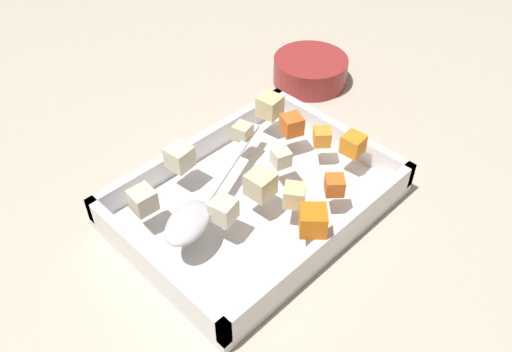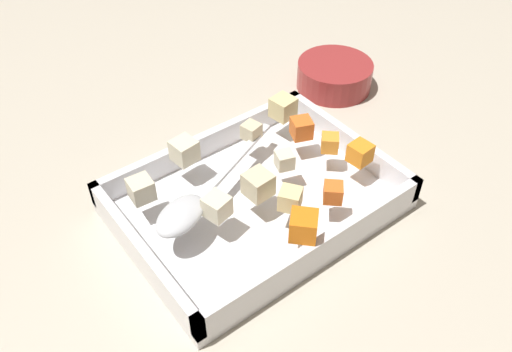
% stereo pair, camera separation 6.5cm
% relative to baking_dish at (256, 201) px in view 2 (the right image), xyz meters
% --- Properties ---
extents(ground_plane, '(4.00, 4.00, 0.00)m').
position_rel_baking_dish_xyz_m(ground_plane, '(-0.01, 0.01, -0.01)').
color(ground_plane, '#BCB29E').
extents(baking_dish, '(0.34, 0.25, 0.05)m').
position_rel_baking_dish_xyz_m(baking_dish, '(0.00, 0.00, 0.00)').
color(baking_dish, silver).
rests_on(baking_dish, ground_plane).
extents(carrot_chunk_corner_sw, '(0.04, 0.04, 0.03)m').
position_rel_baking_dish_xyz_m(carrot_chunk_corner_sw, '(-0.02, -0.10, 0.05)').
color(carrot_chunk_corner_sw, orange).
rests_on(carrot_chunk_corner_sw, baking_dish).
extents(carrot_chunk_heap_side, '(0.03, 0.03, 0.03)m').
position_rel_baking_dish_xyz_m(carrot_chunk_heap_side, '(0.13, -0.05, 0.05)').
color(carrot_chunk_heap_side, orange).
rests_on(carrot_chunk_heap_side, baking_dish).
extents(carrot_chunk_near_left, '(0.03, 0.03, 0.02)m').
position_rel_baking_dish_xyz_m(carrot_chunk_near_left, '(0.12, -0.01, 0.05)').
color(carrot_chunk_near_left, orange).
rests_on(carrot_chunk_near_left, baking_dish).
extents(carrot_chunk_mid_left, '(0.03, 0.03, 0.02)m').
position_rel_baking_dish_xyz_m(carrot_chunk_mid_left, '(0.06, -0.08, 0.05)').
color(carrot_chunk_mid_left, orange).
rests_on(carrot_chunk_mid_left, baking_dish).
extents(carrot_chunk_center, '(0.04, 0.04, 0.03)m').
position_rel_baking_dish_xyz_m(carrot_chunk_center, '(0.11, 0.04, 0.05)').
color(carrot_chunk_center, orange).
rests_on(carrot_chunk_center, baking_dish).
extents(potato_chunk_under_handle, '(0.03, 0.03, 0.03)m').
position_rel_baking_dish_xyz_m(potato_chunk_under_handle, '(-0.07, -0.02, 0.05)').
color(potato_chunk_under_handle, beige).
rests_on(potato_chunk_under_handle, baking_dish).
extents(potato_chunk_back_center, '(0.04, 0.04, 0.03)m').
position_rel_baking_dish_xyz_m(potato_chunk_back_center, '(0.01, -0.06, 0.05)').
color(potato_chunk_back_center, '#E0CC89').
rests_on(potato_chunk_back_center, baking_dish).
extents(potato_chunk_near_right, '(0.03, 0.03, 0.03)m').
position_rel_baking_dish_xyz_m(potato_chunk_near_right, '(0.12, 0.09, 0.05)').
color(potato_chunk_near_right, '#E0CC89').
rests_on(potato_chunk_near_right, baking_dish).
extents(potato_chunk_corner_ne, '(0.03, 0.03, 0.02)m').
position_rel_baking_dish_xyz_m(potato_chunk_corner_ne, '(0.05, 0.07, 0.05)').
color(potato_chunk_corner_ne, beige).
rests_on(potato_chunk_corner_ne, baking_dish).
extents(potato_chunk_heap_top, '(0.03, 0.03, 0.02)m').
position_rel_baking_dish_xyz_m(potato_chunk_heap_top, '(0.05, 0.00, 0.05)').
color(potato_chunk_heap_top, beige).
rests_on(potato_chunk_heap_top, baking_dish).
extents(potato_chunk_front_center, '(0.03, 0.03, 0.03)m').
position_rel_baking_dish_xyz_m(potato_chunk_front_center, '(-0.05, 0.09, 0.05)').
color(potato_chunk_front_center, beige).
rests_on(potato_chunk_front_center, baking_dish).
extents(potato_chunk_corner_nw, '(0.03, 0.03, 0.03)m').
position_rel_baking_dish_xyz_m(potato_chunk_corner_nw, '(-0.01, -0.02, 0.05)').
color(potato_chunk_corner_nw, beige).
rests_on(potato_chunk_corner_nw, baking_dish).
extents(parsnip_chunk_far_right, '(0.03, 0.03, 0.03)m').
position_rel_baking_dish_xyz_m(parsnip_chunk_far_right, '(-0.13, 0.06, 0.05)').
color(parsnip_chunk_far_right, beige).
rests_on(parsnip_chunk_far_right, baking_dish).
extents(serving_spoon, '(0.24, 0.12, 0.02)m').
position_rel_baking_dish_xyz_m(serving_spoon, '(-0.10, 0.01, 0.04)').
color(serving_spoon, silver).
rests_on(serving_spoon, baking_dish).
extents(small_prep_bowl, '(0.13, 0.13, 0.05)m').
position_rel_baking_dish_xyz_m(small_prep_bowl, '(0.28, 0.15, 0.01)').
color(small_prep_bowl, maroon).
rests_on(small_prep_bowl, ground_plane).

